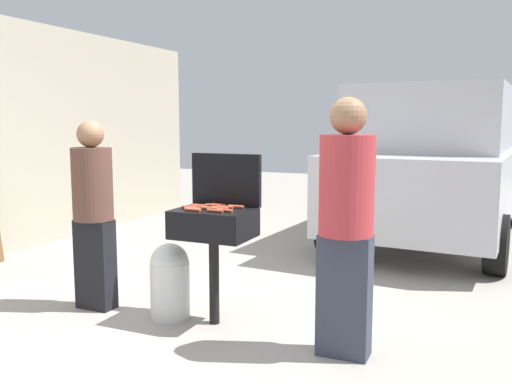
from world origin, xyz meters
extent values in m
plane|color=#9E998E|center=(0.00, 0.00, 0.00)|extent=(24.00, 24.00, 0.00)
cylinder|color=black|center=(0.13, 0.05, 0.35)|extent=(0.08, 0.08, 0.70)
cube|color=black|center=(0.13, 0.05, 0.81)|extent=(0.60, 0.44, 0.22)
cube|color=black|center=(0.13, 0.27, 1.13)|extent=(0.60, 0.05, 0.42)
cylinder|color=#C6593D|center=(0.03, -0.09, 0.93)|extent=(0.13, 0.03, 0.03)
cylinder|color=#B74C33|center=(0.21, -0.06, 0.93)|extent=(0.13, 0.03, 0.03)
cylinder|color=#B74C33|center=(0.19, 0.06, 0.93)|extent=(0.13, 0.04, 0.03)
cylinder|color=#B74C33|center=(0.27, 0.17, 0.93)|extent=(0.13, 0.03, 0.03)
cylinder|color=#C6593D|center=(0.12, 0.03, 0.93)|extent=(0.13, 0.04, 0.03)
cylinder|color=#AD4228|center=(-0.04, -0.01, 0.93)|extent=(0.13, 0.03, 0.03)
cylinder|color=#B74C33|center=(-0.02, 0.10, 0.93)|extent=(0.13, 0.03, 0.03)
cylinder|color=#C6593D|center=(0.02, -0.06, 0.93)|extent=(0.13, 0.04, 0.03)
cylinder|color=#B74C33|center=(0.27, -0.02, 0.93)|extent=(0.13, 0.04, 0.03)
cylinder|color=#AD4228|center=(0.21, 0.11, 0.93)|extent=(0.13, 0.03, 0.03)
cylinder|color=#B74C33|center=(0.07, 0.15, 0.93)|extent=(0.13, 0.04, 0.03)
cylinder|color=#AD4228|center=(0.11, 0.19, 0.93)|extent=(0.13, 0.04, 0.03)
cylinder|color=#AD4228|center=(-0.01, 0.03, 0.93)|extent=(0.13, 0.03, 0.03)
cylinder|color=silver|center=(-0.26, 0.02, 0.23)|extent=(0.32, 0.32, 0.46)
sphere|color=silver|center=(-0.26, 0.02, 0.46)|extent=(0.31, 0.31, 0.31)
cube|color=black|center=(-0.97, -0.03, 0.38)|extent=(0.32, 0.18, 0.77)
cylinder|color=brown|center=(-0.97, -0.03, 1.07)|extent=(0.34, 0.34, 0.61)
sphere|color=#936B4C|center=(-0.97, -0.03, 1.49)|extent=(0.22, 0.22, 0.22)
cube|color=#333847|center=(1.22, -0.12, 0.42)|extent=(0.35, 0.19, 0.84)
cylinder|color=#B23338|center=(1.22, -0.12, 1.17)|extent=(0.37, 0.37, 0.67)
sphere|color=#936B4C|center=(1.22, -0.12, 1.63)|extent=(0.25, 0.25, 0.25)
cube|color=#B7B7BC|center=(1.38, 4.06, 0.77)|extent=(2.22, 4.53, 0.90)
cube|color=#B7B7BC|center=(1.37, 3.86, 1.62)|extent=(1.95, 2.72, 0.80)
cylinder|color=black|center=(2.17, 2.46, 0.32)|extent=(0.27, 0.65, 0.64)
cylinder|color=black|center=(0.37, 2.59, 0.32)|extent=(0.27, 0.65, 0.64)
cylinder|color=black|center=(0.59, 5.67, 0.32)|extent=(0.27, 0.65, 0.64)
camera|label=1|loc=(2.12, -3.65, 1.60)|focal=38.53mm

